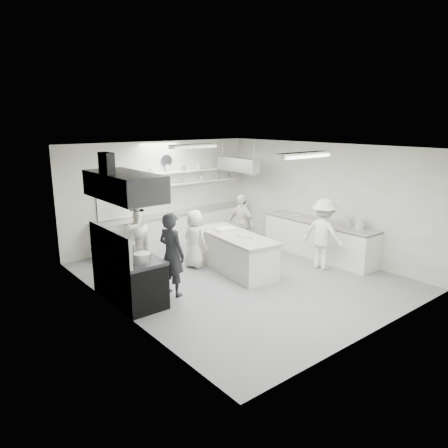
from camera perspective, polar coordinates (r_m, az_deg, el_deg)
floor at (r=9.95m, az=2.05°, el=-7.14°), size 6.00×7.00×0.02m
ceiling at (r=9.31m, az=2.21°, el=10.49°), size 6.00×7.00×0.02m
wall_back at (r=12.32m, az=-8.62°, el=4.11°), size 6.00×0.04×3.00m
wall_front at (r=7.33m, az=20.39°, el=-3.34°), size 6.00×0.04×3.00m
wall_left at (r=7.93m, az=-14.48°, el=-1.62°), size 0.04×7.00×3.00m
wall_right at (r=11.67m, az=13.35°, el=3.34°), size 0.04×7.00×3.00m
stove at (r=8.76m, az=-12.77°, el=-7.27°), size 0.80×1.80×0.90m
exhaust_hood at (r=8.28m, az=-13.48°, el=5.10°), size 0.85×2.00×0.50m
back_counter at (r=12.44m, az=-6.56°, el=-0.63°), size 5.00×0.60×0.92m
shelf_lower at (r=12.54m, az=-5.59°, el=5.53°), size 4.20×0.26×0.04m
shelf_upper at (r=12.49m, az=-5.63°, el=7.11°), size 4.20×0.26×0.04m
pass_through_window at (r=11.72m, az=-14.05°, el=3.10°), size 1.30×0.04×1.00m
wall_clock at (r=12.27m, az=-7.88°, el=8.57°), size 0.32×0.05×0.32m
right_counter at (r=11.51m, az=12.77°, el=-2.04°), size 0.74×3.30×0.94m
pot_rack at (r=12.48m, az=1.88°, el=8.09°), size 0.30×1.60×0.40m
light_fixture_front at (r=8.04m, az=10.77°, el=9.22°), size 1.30×0.25×0.10m
light_fixture_rear at (r=10.73m, az=-4.22°, el=10.54°), size 1.30×0.25×0.10m
prep_island at (r=10.18m, az=1.54°, el=-4.03°), size 1.11×2.41×0.86m
stove_pot at (r=8.62m, az=-13.14°, el=-3.50°), size 0.34×0.34×0.26m
cook_stove at (r=8.71m, az=-7.15°, el=-4.13°), size 0.57×0.73×1.77m
cook_back at (r=11.08m, az=-12.07°, el=-0.38°), size 1.09×1.05×1.77m
cook_island_left at (r=10.36m, az=-4.01°, el=-2.05°), size 0.60×0.79×1.45m
cook_island_right at (r=11.58m, az=2.38°, el=0.10°), size 0.40×0.94×1.60m
cook_right at (r=10.48m, az=13.42°, el=-1.33°), size 0.77×1.20×1.76m
bowl_island_a at (r=9.93m, az=2.44°, el=-1.73°), size 0.29×0.29×0.06m
bowl_island_b at (r=9.75m, az=3.76°, el=-2.04°), size 0.26×0.26×0.06m
bowl_right at (r=11.83m, az=9.68°, el=1.04°), size 0.28×0.28×0.06m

